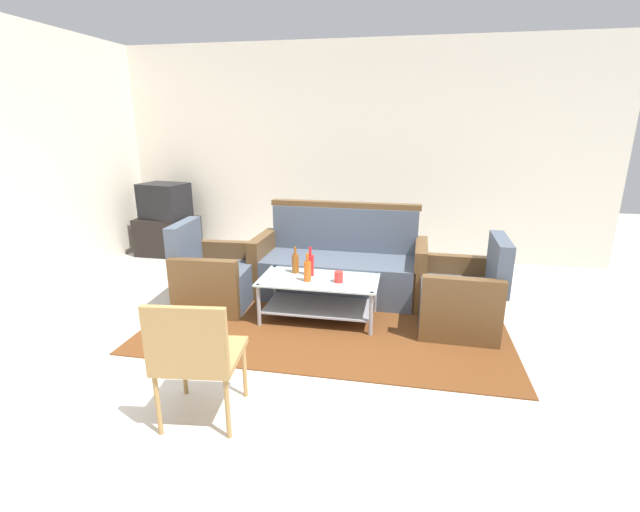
{
  "coord_description": "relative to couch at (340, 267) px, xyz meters",
  "views": [
    {
      "loc": [
        0.68,
        -3.0,
        1.81
      ],
      "look_at": [
        -0.06,
        0.75,
        0.65
      ],
      "focal_mm": 25.0,
      "sensor_mm": 36.0,
      "label": 1
    }
  ],
  "objects": [
    {
      "name": "bottle_brown",
      "position": [
        -0.35,
        -0.54,
        0.19
      ],
      "size": [
        0.07,
        0.07,
        0.26
      ],
      "color": "brown",
      "rests_on": "coffee_table"
    },
    {
      "name": "bottle_red",
      "position": [
        -0.19,
        -0.59,
        0.2
      ],
      "size": [
        0.07,
        0.07,
        0.28
      ],
      "color": "red",
      "rests_on": "coffee_table"
    },
    {
      "name": "cup",
      "position": [
        0.1,
        -0.73,
        0.14
      ],
      "size": [
        0.08,
        0.08,
        0.1
      ],
      "primitive_type": "cylinder",
      "color": "red",
      "rests_on": "coffee_table"
    },
    {
      "name": "wall_back",
      "position": [
        -0.02,
        1.57,
        1.08
      ],
      "size": [
        6.52,
        0.12,
        2.8
      ],
      "color": "silver",
      "rests_on": "ground"
    },
    {
      "name": "coffee_table",
      "position": [
        -0.09,
        -0.66,
        -0.04
      ],
      "size": [
        1.1,
        0.6,
        0.4
      ],
      "color": "silver",
      "rests_on": "rug"
    },
    {
      "name": "television",
      "position": [
        -2.6,
        1.07,
        0.44
      ],
      "size": [
        0.67,
        0.54,
        0.48
      ],
      "rotation": [
        0.0,
        0.0,
        2.95
      ],
      "color": "black",
      "rests_on": "tv_stand"
    },
    {
      "name": "ground_plane",
      "position": [
        -0.02,
        -1.49,
        -0.32
      ],
      "size": [
        14.0,
        14.0,
        0.0
      ],
      "primitive_type": "plane",
      "color": "beige"
    },
    {
      "name": "wicker_chair",
      "position": [
        -0.52,
        -2.31,
        0.18
      ],
      "size": [
        0.53,
        0.53,
        0.84
      ],
      "rotation": [
        0.0,
        0.0,
        0.12
      ],
      "color": "#AD844C",
      "rests_on": "ground"
    },
    {
      "name": "rug",
      "position": [
        -0.0,
        -0.64,
        -0.31
      ],
      "size": [
        3.24,
        2.06,
        0.01
      ],
      "primitive_type": "cube",
      "color": "brown",
      "rests_on": "ground"
    },
    {
      "name": "armchair_left",
      "position": [
        -1.21,
        -0.54,
        -0.03
      ],
      "size": [
        0.74,
        0.8,
        0.85
      ],
      "rotation": [
        0.0,
        0.0,
        -1.51
      ],
      "color": "#4C5666",
      "rests_on": "rug"
    },
    {
      "name": "tv_stand",
      "position": [
        -2.6,
        1.06,
        -0.06
      ],
      "size": [
        0.8,
        0.5,
        0.52
      ],
      "primitive_type": "cube",
      "color": "black",
      "rests_on": "ground"
    },
    {
      "name": "bottle_orange",
      "position": [
        -0.18,
        -0.76,
        0.19
      ],
      "size": [
        0.07,
        0.07,
        0.26
      ],
      "color": "#D85919",
      "rests_on": "coffee_table"
    },
    {
      "name": "couch",
      "position": [
        0.0,
        0.0,
        0.0
      ],
      "size": [
        1.82,
        0.78,
        0.96
      ],
      "rotation": [
        0.0,
        0.0,
        3.12
      ],
      "color": "#4C5666",
      "rests_on": "rug"
    },
    {
      "name": "armchair_right",
      "position": [
        1.2,
        -0.6,
        -0.03
      ],
      "size": [
        0.72,
        0.78,
        0.85
      ],
      "rotation": [
        0.0,
        0.0,
        1.55
      ],
      "color": "#4C5666",
      "rests_on": "rug"
    }
  ]
}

